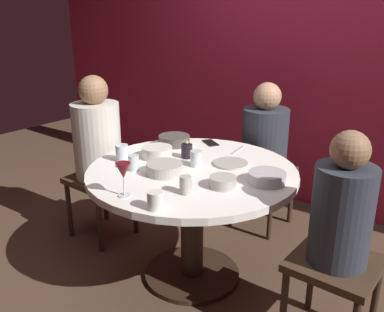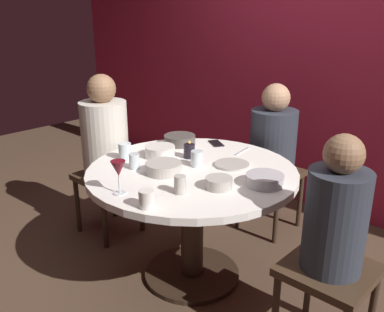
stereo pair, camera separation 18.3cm
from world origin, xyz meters
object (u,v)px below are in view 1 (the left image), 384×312
object	(u,v)px
cell_phone	(210,143)
cup_near_candle	(122,153)
seated_diner_left	(97,141)
bowl_salad_center	(223,182)
candle_holder	(187,151)
dinner_plate	(231,163)
cup_far_edge	(134,163)
cup_by_right_diner	(196,158)
bowl_small_white	(157,152)
cup_center_front	(155,200)
cup_by_left_diner	(185,185)
wine_glass	(123,172)
bowl_sauce_side	(174,140)
seated_diner_right	(341,219)
bowl_serving_large	(267,177)
dining_table	(192,195)
seated_diner_back	(265,139)
bowl_rice_portion	(164,169)

from	to	relation	value
cell_phone	cup_near_candle	size ratio (longest dim) A/B	1.39
seated_diner_left	cell_phone	world-z (taller)	seated_diner_left
cup_near_candle	bowl_salad_center	bearing A→B (deg)	3.80
candle_holder	dinner_plate	world-z (taller)	candle_holder
bowl_salad_center	cup_far_edge	size ratio (longest dim) A/B	1.58
candle_holder	cell_phone	xyz separation A→B (m)	(-0.06, 0.33, -0.04)
cup_by_right_diner	cup_far_edge	size ratio (longest dim) A/B	1.04
bowl_small_white	cup_center_front	world-z (taller)	cup_center_front
cup_far_edge	cup_by_left_diner	bearing A→B (deg)	-8.75
wine_glass	cup_center_front	xyz separation A→B (m)	(0.22, -0.01, -0.08)
wine_glass	candle_holder	bearing A→B (deg)	100.05
dinner_plate	cell_phone	xyz separation A→B (m)	(-0.34, 0.26, -0.00)
candle_holder	cell_phone	bearing A→B (deg)	99.73
bowl_small_white	bowl_sauce_side	size ratio (longest dim) A/B	0.88
seated_diner_right	cup_near_candle	world-z (taller)	seated_diner_right
seated_diner_left	candle_holder	size ratio (longest dim) A/B	10.92
bowl_sauce_side	bowl_serving_large	bearing A→B (deg)	-13.55
dinner_plate	cup_near_candle	bearing A→B (deg)	-147.60
cell_phone	cup_by_right_diner	xyz separation A→B (m)	(0.19, -0.41, 0.04)
seated_diner_left	wine_glass	xyz separation A→B (m)	(0.81, -0.50, 0.12)
cell_phone	cup_far_edge	world-z (taller)	cup_far_edge
seated_diner_right	bowl_serving_large	size ratio (longest dim) A/B	5.54
bowl_sauce_side	cup_center_front	world-z (taller)	cup_center_front
dining_table	cell_phone	size ratio (longest dim) A/B	8.78
seated_diner_back	cell_phone	xyz separation A→B (m)	(-0.20, -0.41, 0.04)
seated_diner_left	bowl_salad_center	distance (m)	1.14
cup_center_front	cup_by_left_diner	bearing A→B (deg)	89.86
cell_phone	bowl_small_white	world-z (taller)	bowl_small_white
dining_table	bowl_rice_portion	xyz separation A→B (m)	(-0.08, -0.15, 0.20)
candle_holder	bowl_serving_large	bearing A→B (deg)	-4.16
wine_glass	cup_near_candle	xyz separation A→B (m)	(-0.39, 0.35, -0.08)
cell_phone	bowl_small_white	xyz separation A→B (m)	(-0.09, -0.44, 0.03)
seated_diner_right	bowl_sauce_side	world-z (taller)	seated_diner_right
bowl_sauce_side	cup_by_right_diner	size ratio (longest dim) A/B	2.29
wine_glass	bowl_sauce_side	world-z (taller)	wine_glass
bowl_sauce_side	wine_glass	bearing A→B (deg)	-66.18
candle_holder	cup_by_right_diner	distance (m)	0.15
dinner_plate	bowl_sauce_side	size ratio (longest dim) A/B	0.97
cup_near_candle	cup_by_left_diner	bearing A→B (deg)	-12.56
candle_holder	bowl_sauce_side	bearing A→B (deg)	146.62
wine_glass	cup_near_candle	distance (m)	0.53
bowl_small_white	cup_by_right_diner	size ratio (longest dim) A/B	2.02
seated_diner_left	dining_table	bearing A→B (deg)	0.00
dining_table	cup_by_right_diner	world-z (taller)	cup_by_right_diner
seated_diner_left	dinner_plate	bearing A→B (deg)	11.60
cup_far_edge	seated_diner_right	bearing A→B (deg)	11.09
seated_diner_back	bowl_serving_large	bearing A→B (deg)	29.49
dining_table	seated_diner_right	size ratio (longest dim) A/B	1.10
bowl_salad_center	candle_holder	bearing A→B (deg)	151.18
seated_diner_right	bowl_sauce_side	size ratio (longest dim) A/B	5.23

